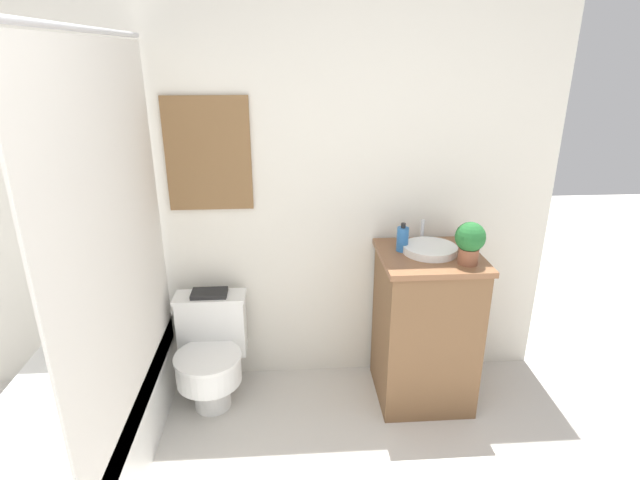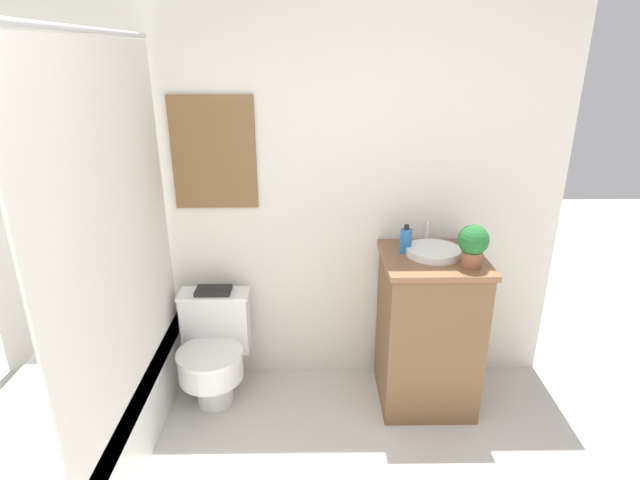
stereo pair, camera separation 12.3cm
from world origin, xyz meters
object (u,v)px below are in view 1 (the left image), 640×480
at_px(toilet, 211,352).
at_px(book_on_tank, 209,293).
at_px(soap_bottle, 403,239).
at_px(sink, 430,249).
at_px(potted_plant, 470,241).

distance_m(toilet, book_on_tank, 0.33).
bearing_deg(soap_bottle, sink, -14.61).
distance_m(sink, soap_bottle, 0.15).
xyz_separation_m(toilet, soap_bottle, (1.06, 0.03, 0.64)).
relative_size(toilet, sink, 1.90).
bearing_deg(soap_bottle, book_on_tank, 175.33).
relative_size(soap_bottle, potted_plant, 0.71).
xyz_separation_m(toilet, book_on_tank, (0.00, 0.12, 0.31)).
distance_m(soap_bottle, book_on_tank, 1.12).
xyz_separation_m(toilet, potted_plant, (1.36, -0.17, 0.69)).
xyz_separation_m(potted_plant, book_on_tank, (-1.36, 0.28, -0.39)).
relative_size(soap_bottle, book_on_tank, 0.79).
bearing_deg(potted_plant, toilet, 172.97).
height_order(soap_bottle, book_on_tank, soap_bottle).
bearing_deg(toilet, sink, -0.36).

